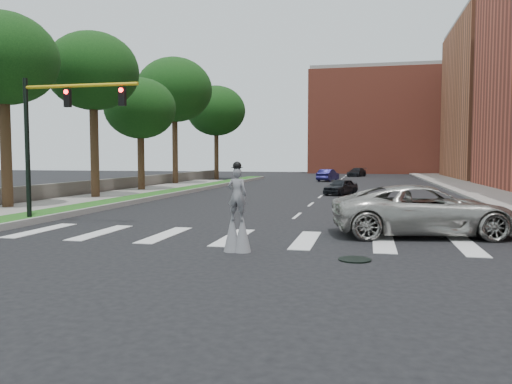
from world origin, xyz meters
TOP-DOWN VIEW (x-y plane):
  - ground_plane at (0.00, 0.00)m, footprint 160.00×160.00m
  - grass_median at (-11.50, 20.00)m, footprint 2.00×60.00m
  - median_curb at (-10.45, 20.00)m, footprint 0.20×60.00m
  - sidewalk_left at (-14.50, 10.00)m, footprint 4.00×60.00m
  - sidewalk_right at (12.50, 25.00)m, footprint 5.00×90.00m
  - stone_wall at (-17.00, 22.00)m, footprint 0.50×56.00m
  - manhole at (3.00, -2.00)m, footprint 0.90×0.90m
  - building_backdrop at (6.00, 78.00)m, footprint 26.00×14.00m
  - traffic_signal at (-9.78, 3.00)m, footprint 5.30×0.23m
  - stilt_performer at (-0.48, -1.50)m, footprint 0.84×0.54m
  - suv_crossing at (5.34, 3.00)m, footprint 7.01×4.12m
  - car_near at (1.34, 22.19)m, footprint 2.77×3.84m
  - car_mid at (-1.29, 43.49)m, footprint 2.48×4.52m
  - car_far at (1.71, 58.71)m, footprint 3.10×4.75m
  - tree_1 at (-15.55, 7.27)m, footprint 5.73×5.73m
  - tree_2 at (-14.60, 14.50)m, footprint 6.06×6.06m
  - tree_3 at (-14.95, 22.23)m, footprint 5.83×5.83m
  - tree_4 at (-15.95, 32.19)m, footprint 7.64×7.64m
  - tree_5 at (-15.56, 45.17)m, footprint 7.40×7.40m

SIDE VIEW (x-z plane):
  - ground_plane at x=0.00m, z-range 0.00..0.00m
  - manhole at x=3.00m, z-range 0.00..0.04m
  - sidewalk_left at x=-14.50m, z-range 0.00..0.18m
  - sidewalk_right at x=12.50m, z-range 0.00..0.18m
  - grass_median at x=-11.50m, z-range 0.00..0.25m
  - median_curb at x=-10.45m, z-range 0.00..0.28m
  - stone_wall at x=-17.00m, z-range 0.00..1.10m
  - car_near at x=1.34m, z-range 0.00..1.21m
  - car_far at x=1.71m, z-range 0.00..1.28m
  - car_mid at x=-1.29m, z-range 0.00..1.41m
  - suv_crossing at x=5.34m, z-range 0.00..1.83m
  - stilt_performer at x=-0.48m, z-range -0.34..2.37m
  - traffic_signal at x=-9.78m, z-range 1.05..7.25m
  - tree_3 at x=-14.95m, z-range 2.13..11.43m
  - tree_1 at x=-15.55m, z-range 2.74..13.21m
  - tree_2 at x=-14.60m, z-range 2.92..14.03m
  - tree_5 at x=-15.56m, z-range 2.74..14.59m
  - building_backdrop at x=6.00m, z-range 0.00..18.00m
  - tree_4 at x=-15.95m, z-range 3.17..16.07m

